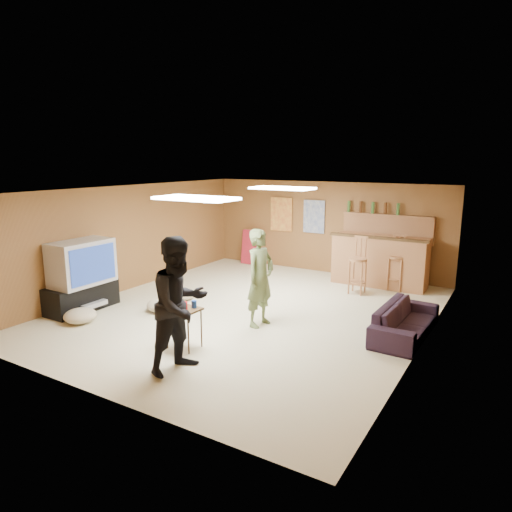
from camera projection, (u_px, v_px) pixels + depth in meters
The scene contains 32 objects.
ground at pixel (250, 311), 8.33m from camera, with size 7.00×7.00×0.00m, color beige.
ceiling at pixel (250, 190), 7.87m from camera, with size 6.00×7.00×0.02m, color silver.
wall_back at pixel (326, 228), 11.04m from camera, with size 6.00×0.02×2.20m, color brown.
wall_front at pixel (89, 306), 5.16m from camera, with size 6.00×0.02×2.20m, color brown.
wall_left at pixel (129, 238), 9.61m from camera, with size 0.02×7.00×2.20m, color brown.
wall_right at pixel (427, 274), 6.59m from camera, with size 0.02×7.00×2.20m, color brown.
tv_stand at pixel (82, 297), 8.38m from camera, with size 0.55×1.30×0.50m, color black.
dvd_box at pixel (90, 304), 8.29m from camera, with size 0.35×0.50×0.08m, color #B2B2B7.
tv_body at pixel (82, 263), 8.21m from camera, with size 0.60×1.10×0.80m, color #B2B2B7.
tv_screen at pixel (93, 265), 8.06m from camera, with size 0.02×0.95×0.65m, color navy.
bar_counter at pixel (380, 261), 9.94m from camera, with size 2.00×0.60×1.10m, color #925B35.
bar_lip at pixel (378, 238), 9.61m from camera, with size 2.10×0.12×0.05m, color #392612.
bar_shelf at pixel (388, 215), 10.12m from camera, with size 2.00×0.18×0.05m, color #925B35.
bar_backing at pixel (387, 229), 10.20m from camera, with size 2.00×0.14×0.60m, color #925B35.
poster_left at pixel (281, 214), 11.55m from camera, with size 0.60×0.03×0.85m, color #BF3F26.
poster_right at pixel (314, 217), 11.10m from camera, with size 0.55×0.03×0.80m, color #334C99.
folding_chair_stack at pixel (251, 247), 12.01m from camera, with size 0.50×0.14×0.90m, color #B82234.
ceiling_panel_front at pixel (196, 198), 6.62m from camera, with size 1.20×0.60×0.04m, color white.
ceiling_panel_back at pixel (282, 188), 8.88m from camera, with size 1.20×0.60×0.04m, color white.
person_olive at pixel (260, 278), 7.49m from camera, with size 0.59×0.39×1.63m, color #59693D.
person_black at pixel (180, 305), 5.86m from camera, with size 0.87×0.68×1.79m, color black.
sofa at pixel (405, 321), 7.12m from camera, with size 1.72×0.67×0.50m, color black.
tray_table at pixel (184, 328), 6.68m from camera, with size 0.47×0.37×0.61m, color #392612.
cup_red_near at pixel (179, 302), 6.73m from camera, with size 0.07×0.07×0.10m, color red.
cup_red_far at pixel (184, 306), 6.52m from camera, with size 0.09×0.09×0.12m, color red.
cup_blue at pixel (194, 304), 6.63m from camera, with size 0.08×0.08×0.11m, color #163D97.
bar_stool_left at pixel (358, 267), 9.33m from camera, with size 0.35×0.35×1.12m, color #925B35, non-canonical shape.
bar_stool_right at pixel (396, 265), 9.57m from camera, with size 0.34×0.34×1.08m, color #925B35, non-canonical shape.
cushion_near_tv at pixel (162, 305), 8.32m from camera, with size 0.54×0.54×0.24m, color tan.
cushion_mid at pixel (184, 295), 9.03m from camera, with size 0.44×0.44×0.20m, color tan.
cushion_far at pixel (80, 316), 7.74m from camera, with size 0.54×0.54×0.24m, color tan.
bottle_row at pixel (373, 208), 10.24m from camera, with size 1.20×0.08×0.26m, color #3F7233, non-canonical shape.
Camera 1 is at (4.16, -6.76, 2.73)m, focal length 32.00 mm.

